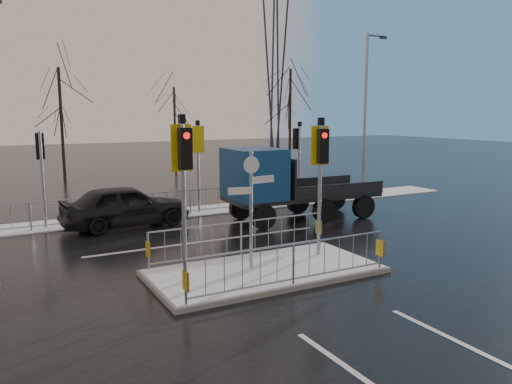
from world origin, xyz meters
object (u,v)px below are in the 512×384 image
street_lamp_right (366,108)px  flatbed_truck (274,183)px  car_far_lane (126,206)px  traffic_island (264,259)px

street_lamp_right → flatbed_truck: bearing=-156.0°
flatbed_truck → street_lamp_right: size_ratio=0.78×
flatbed_truck → street_lamp_right: street_lamp_right is taller
street_lamp_right → car_far_lane: bearing=-173.9°
car_far_lane → street_lamp_right: (12.41, 1.33, 3.60)m
traffic_island → street_lamp_right: 14.14m
traffic_island → car_far_lane: size_ratio=1.30×
flatbed_truck → traffic_island: bearing=-122.9°
flatbed_truck → street_lamp_right: 8.34m
street_lamp_right → traffic_island: bearing=-141.3°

